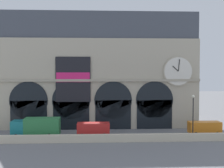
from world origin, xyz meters
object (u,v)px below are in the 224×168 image
(van_east, at_px, (204,127))
(box_truck_midwest, at_px, (37,127))
(street_lamp_quayside, at_px, (193,111))
(van_center, at_px, (93,129))

(van_east, bearing_deg, box_truck_midwest, -179.07)
(box_truck_midwest, height_order, street_lamp_quayside, street_lamp_quayside)
(street_lamp_quayside, bearing_deg, van_east, 46.62)
(van_east, height_order, street_lamp_quayside, street_lamp_quayside)
(van_center, bearing_deg, street_lamp_quayside, -11.44)
(van_center, height_order, street_lamp_quayside, street_lamp_quayside)
(van_east, distance_m, street_lamp_quayside, 5.43)
(van_center, bearing_deg, van_east, 0.35)
(street_lamp_quayside, bearing_deg, van_center, 168.56)
(box_truck_midwest, relative_size, van_east, 1.44)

